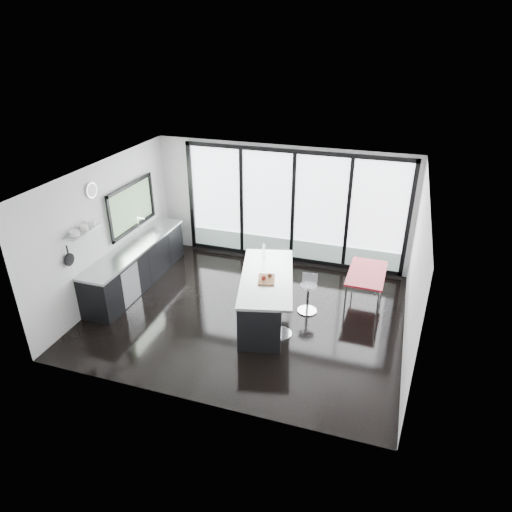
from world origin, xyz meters
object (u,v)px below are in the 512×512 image
(bar_stool_near, at_px, (280,318))
(bar_stool_far, at_px, (308,298))
(island, at_px, (263,297))
(red_table, at_px, (365,287))

(bar_stool_near, height_order, bar_stool_far, bar_stool_near)
(island, height_order, bar_stool_far, island)
(bar_stool_far, bearing_deg, bar_stool_near, -112.44)
(bar_stool_far, relative_size, red_table, 0.49)
(island, relative_size, bar_stool_near, 3.45)
(bar_stool_far, bearing_deg, red_table, 32.44)
(bar_stool_far, bearing_deg, island, -152.15)
(island, bearing_deg, bar_stool_far, 30.79)
(island, relative_size, red_table, 1.93)
(bar_stool_near, xyz_separation_m, bar_stool_far, (0.32, 0.91, -0.04))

